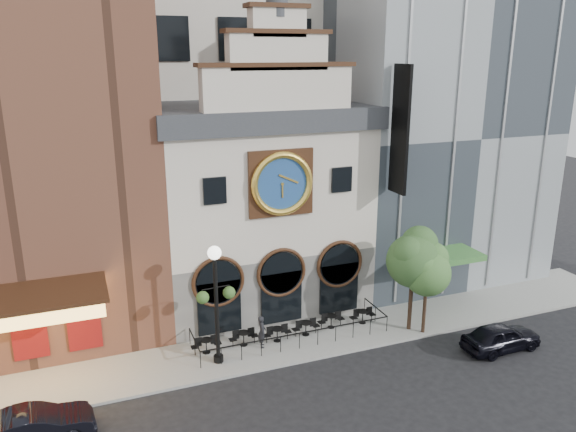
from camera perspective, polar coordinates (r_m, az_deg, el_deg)
The scene contains 18 objects.
ground at distance 29.66m, azimuth 2.07°, elevation -14.62°, with size 120.00×120.00×0.00m, color black.
sidewalk at distance 31.62m, azimuth 0.25°, elevation -12.33°, with size 44.00×5.00×0.15m, color gray.
clock_building at distance 33.85m, azimuth -3.03°, elevation 1.68°, with size 12.60×8.78×18.65m.
theater_building at distance 33.50m, azimuth -26.43°, elevation 10.15°, with size 14.00×15.60×25.00m.
retail_building at distance 40.87m, azimuth 13.67°, elevation 8.72°, with size 14.00×14.40×20.00m.
cafe_railing at distance 31.37m, azimuth 0.25°, elevation -11.49°, with size 10.60×2.60×0.90m, color black, non-canonical shape.
bistro_0 at distance 30.22m, azimuth -8.31°, elevation -12.81°, with size 1.58×0.68×0.90m.
bistro_1 at distance 30.71m, azimuth -4.53°, elevation -12.18°, with size 1.58×0.68×0.90m.
bistro_2 at distance 31.00m, azimuth -1.11°, elevation -11.83°, with size 1.58×0.68×0.90m.
bistro_3 at distance 31.63m, azimuth 1.83°, elevation -11.23°, with size 1.58×0.68×0.90m.
bistro_4 at distance 32.47m, azimuth 4.41°, elevation -10.50°, with size 1.58×0.68×0.90m.
bistro_5 at distance 33.16m, azimuth 7.59°, elevation -10.00°, with size 1.58×0.68×0.90m.
car_right at distance 32.40m, azimuth 20.83°, elevation -11.41°, with size 1.76×4.38×1.49m, color black.
car_left at distance 26.13m, azimuth -24.41°, elevation -18.98°, with size 1.62×4.64×1.53m, color black.
pedestrian at distance 30.33m, azimuth -2.67°, elevation -11.64°, with size 0.64×0.42×1.75m, color black.
lamppost at distance 27.86m, azimuth -7.33°, elevation -7.65°, with size 1.98×0.73×6.20m.
tree_left at distance 31.52m, azimuth 12.67°, elevation -4.03°, with size 3.07×2.96×5.92m.
tree_right at distance 31.52m, azimuth 14.01°, elevation -5.24°, with size 2.67×2.57×5.14m.
Camera 1 is at (-10.14, -23.31, 15.27)m, focal length 35.00 mm.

